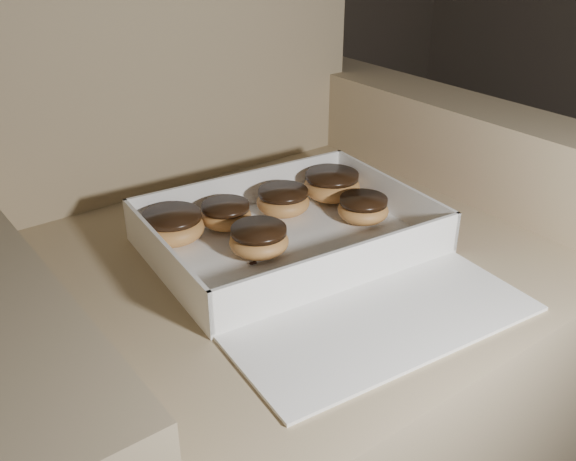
# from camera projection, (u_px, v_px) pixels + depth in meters

# --- Properties ---
(armchair) EXTENTS (1.00, 0.85, 1.05)m
(armchair) POSITION_uv_depth(u_px,v_px,m) (253.00, 303.00, 1.11)
(armchair) COLOR #95855F
(armchair) RESTS_ON floor
(bakery_box) EXTENTS (0.46, 0.52, 0.07)m
(bakery_box) POSITION_uv_depth(u_px,v_px,m) (305.00, 250.00, 0.97)
(bakery_box) COLOR white
(bakery_box) RESTS_ON armchair
(donut_a) EXTENTS (0.10, 0.10, 0.05)m
(donut_a) POSITION_uv_depth(u_px,v_px,m) (332.00, 185.00, 1.13)
(donut_a) COLOR #DB954C
(donut_a) RESTS_ON bakery_box
(donut_b) EXTENTS (0.10, 0.10, 0.05)m
(donut_b) POSITION_uv_depth(u_px,v_px,m) (173.00, 226.00, 0.99)
(donut_b) COLOR #DB954C
(donut_b) RESTS_ON bakery_box
(donut_c) EXTENTS (0.08, 0.08, 0.04)m
(donut_c) POSITION_uv_depth(u_px,v_px,m) (363.00, 209.00, 1.05)
(donut_c) COLOR #DB954C
(donut_c) RESTS_ON bakery_box
(donut_d) EXTENTS (0.09, 0.09, 0.04)m
(donut_d) POSITION_uv_depth(u_px,v_px,m) (283.00, 201.00, 1.08)
(donut_d) COLOR #DB954C
(donut_d) RESTS_ON bakery_box
(donut_e) EXTENTS (0.09, 0.09, 0.04)m
(donut_e) POSITION_uv_depth(u_px,v_px,m) (259.00, 240.00, 0.96)
(donut_e) COLOR #DB954C
(donut_e) RESTS_ON bakery_box
(donut_f) EXTENTS (0.08, 0.08, 0.04)m
(donut_f) POSITION_uv_depth(u_px,v_px,m) (226.00, 215.00, 1.03)
(donut_f) COLOR #DB954C
(donut_f) RESTS_ON bakery_box
(crumb_a) EXTENTS (0.01, 0.01, 0.00)m
(crumb_a) POSITION_uv_depth(u_px,v_px,m) (335.00, 261.00, 0.94)
(crumb_a) COLOR black
(crumb_a) RESTS_ON bakery_box
(crumb_b) EXTENTS (0.01, 0.01, 0.00)m
(crumb_b) POSITION_uv_depth(u_px,v_px,m) (252.00, 264.00, 0.94)
(crumb_b) COLOR black
(crumb_b) RESTS_ON bakery_box
(crumb_c) EXTENTS (0.01, 0.01, 0.00)m
(crumb_c) POSITION_uv_depth(u_px,v_px,m) (255.00, 263.00, 0.94)
(crumb_c) COLOR black
(crumb_c) RESTS_ON bakery_box
(crumb_d) EXTENTS (0.01, 0.01, 0.00)m
(crumb_d) POSITION_uv_depth(u_px,v_px,m) (261.00, 295.00, 0.86)
(crumb_d) COLOR black
(crumb_d) RESTS_ON bakery_box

